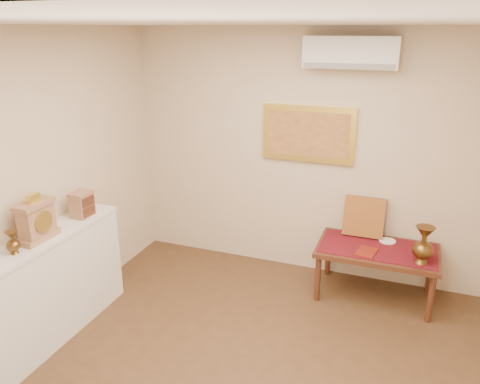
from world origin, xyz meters
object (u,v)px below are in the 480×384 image
at_px(wooden_chest, 82,204).
at_px(display_ledge, 35,297).
at_px(brass_urn_tall, 424,241).
at_px(low_table, 377,254).
at_px(mantel_clock, 37,220).

bearing_deg(wooden_chest, display_ledge, -92.51).
xyz_separation_m(brass_urn_tall, wooden_chest, (-3.06, -1.01, 0.32)).
bearing_deg(low_table, brass_urn_tall, -23.11).
height_order(wooden_chest, low_table, wooden_chest).
bearing_deg(display_ledge, mantel_clock, 82.09).
bearing_deg(display_ledge, low_table, 35.10).
height_order(mantel_clock, wooden_chest, mantel_clock).
relative_size(brass_urn_tall, wooden_chest, 1.84).
xyz_separation_m(display_ledge, mantel_clock, (0.02, 0.13, 0.66)).
xyz_separation_m(display_ledge, wooden_chest, (0.03, 0.69, 0.61)).
xyz_separation_m(brass_urn_tall, mantel_clock, (-3.07, -1.57, 0.37)).
height_order(display_ledge, mantel_clock, mantel_clock).
bearing_deg(wooden_chest, low_table, 24.24).
bearing_deg(mantel_clock, brass_urn_tall, 27.07).
xyz_separation_m(brass_urn_tall, display_ledge, (-3.09, -1.70, -0.29)).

